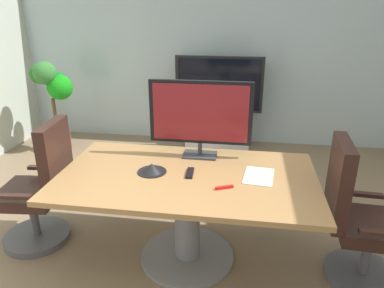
% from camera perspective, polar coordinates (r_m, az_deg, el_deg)
% --- Properties ---
extents(ground_plane, '(7.16, 7.16, 0.00)m').
position_cam_1_polar(ground_plane, '(2.96, -4.51, -19.97)').
color(ground_plane, '#7A664C').
extents(wall_back_glass_partition, '(5.61, 0.10, 2.96)m').
position_cam_1_polar(wall_back_glass_partition, '(5.29, 2.76, 16.17)').
color(wall_back_glass_partition, '#9EB2B7').
rests_on(wall_back_glass_partition, ground).
extents(conference_table, '(1.93, 1.10, 0.75)m').
position_cam_1_polar(conference_table, '(2.80, -0.78, -8.52)').
color(conference_table, olive).
rests_on(conference_table, ground).
extents(office_chair_left, '(0.62, 0.59, 1.09)m').
position_cam_1_polar(office_chair_left, '(3.30, -22.86, -7.37)').
color(office_chair_left, '#4C4C51').
rests_on(office_chair_left, ground).
extents(office_chair_right, '(0.61, 0.59, 1.09)m').
position_cam_1_polar(office_chair_right, '(2.91, 24.82, -11.69)').
color(office_chair_right, '#4C4C51').
rests_on(office_chair_right, ground).
extents(tv_monitor, '(0.84, 0.18, 0.64)m').
position_cam_1_polar(tv_monitor, '(2.91, 1.34, 4.68)').
color(tv_monitor, '#333338').
rests_on(tv_monitor, conference_table).
extents(wall_display_unit, '(1.20, 0.36, 1.31)m').
position_cam_1_polar(wall_display_unit, '(5.12, 4.17, 4.13)').
color(wall_display_unit, '#B7BABC').
rests_on(wall_display_unit, ground).
extents(potted_plant, '(0.57, 0.58, 1.26)m').
position_cam_1_polar(potted_plant, '(5.29, -21.14, 7.19)').
color(potted_plant, brown).
rests_on(potted_plant, ground).
extents(conference_phone, '(0.22, 0.22, 0.07)m').
position_cam_1_polar(conference_phone, '(2.74, -6.38, -3.87)').
color(conference_phone, black).
rests_on(conference_phone, conference_table).
extents(remote_control, '(0.06, 0.17, 0.02)m').
position_cam_1_polar(remote_control, '(2.71, -0.33, -4.62)').
color(remote_control, black).
rests_on(remote_control, conference_table).
extents(whiteboard_marker, '(0.13, 0.07, 0.02)m').
position_cam_1_polar(whiteboard_marker, '(2.51, 5.15, -6.88)').
color(whiteboard_marker, red).
rests_on(whiteboard_marker, conference_table).
extents(paper_notepad, '(0.24, 0.32, 0.01)m').
position_cam_1_polar(paper_notepad, '(2.71, 10.53, -5.04)').
color(paper_notepad, white).
rests_on(paper_notepad, conference_table).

